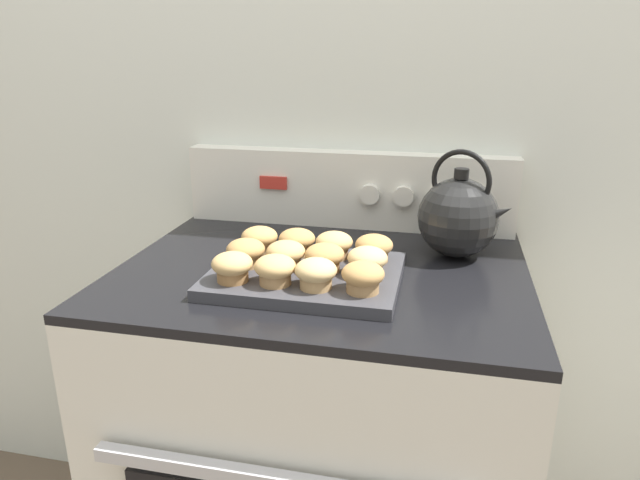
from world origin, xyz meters
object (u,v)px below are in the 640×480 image
Objects in this scene: muffin_r2_c0 at (260,239)px; tea_kettle at (459,216)px; stove_range at (322,454)px; muffin_r1_c1 at (286,254)px; muffin_r2_c3 at (374,248)px; muffin_r0_c3 at (363,277)px; muffin_r1_c2 at (325,257)px; muffin_r2_c1 at (297,241)px; muffin_r0_c2 at (316,273)px; muffin_r1_c0 at (246,252)px; muffin_r0_c1 at (275,269)px; muffin_r0_c0 at (232,266)px; muffin_r2_c2 at (334,244)px; muffin_r1_c3 at (367,261)px; muffin_pan at (306,275)px.

muffin_r2_c0 is 0.41m from tea_kettle.
stove_range is 4.03× the size of tea_kettle.
muffin_r2_c3 is at bearing 25.13° from muffin_r1_c1.
muffin_r1_c2 is at bearing 136.84° from muffin_r0_c3.
muffin_r0_c2 is at bearing -64.48° from muffin_r2_c1.
muffin_r1_c0 is 0.11m from muffin_r2_c1.
muffin_r0_c3 is 0.28m from muffin_r2_c0.
muffin_r0_c1 is 0.41m from tea_kettle.
muffin_r2_c1 is at bearing 133.52° from muffin_r1_c2.
muffin_r0_c2 is at bearing 0.77° from muffin_r0_c0.
muffin_r2_c2 is (0.02, -0.00, 0.50)m from stove_range.
muffin_r0_c0 reaches higher than stove_range.
muffin_r2_c2 is (0.15, 0.08, 0.00)m from muffin_r1_c0.
muffin_r1_c3 and muffin_r2_c0 have the same top height.
muffin_r1_c3 is 0.26m from tea_kettle.
muffin_r0_c3 is 1.00× the size of muffin_r1_c1.
muffin_r1_c1 and muffin_r1_c3 have the same top height.
stove_range is 0.61m from tea_kettle.
muffin_pan is at bearing 116.00° from muffin_r0_c2.
muffin_r0_c3 is (0.08, 0.00, 0.00)m from muffin_r0_c2.
muffin_r0_c1 is 1.00× the size of muffin_r0_c2.
muffin_r2_c0 is (-0.15, 0.07, 0.00)m from muffin_r1_c2.
muffin_r1_c1 is 0.08m from muffin_r2_c1.
muffin_r1_c3 is at bearing 92.45° from muffin_r0_c3.
stove_range is 0.47m from muffin_pan.
muffin_r0_c2 is 1.00× the size of muffin_r2_c0.
stove_range is 0.52m from muffin_r1_c0.
muffin_r1_c0 is 0.23m from muffin_r1_c3.
muffin_r2_c0 is 0.33× the size of tea_kettle.
muffin_r0_c3 reaches higher than muffin_pan.
muffin_r1_c1 is (-0.04, 0.00, 0.04)m from muffin_pan.
muffin_r0_c3 and muffin_r2_c2 have the same top height.
muffin_r0_c0 is 1.00× the size of muffin_r1_c0.
muffin_r2_c1 is at bearing 2.26° from muffin_r2_c0.
tea_kettle is (0.39, 0.20, 0.04)m from muffin_r1_c0.
muffin_pan is 4.79× the size of muffin_r2_c1.
muffin_r1_c0 and muffin_r2_c3 have the same top height.
muffin_r0_c1 is 0.10m from muffin_r1_c2.
muffin_r0_c0 is 1.00× the size of muffin_r2_c3.
muffin_pan is 4.79× the size of muffin_r0_c3.
muffin_r1_c3 is at bearing -17.97° from muffin_r2_c0.
muffin_r0_c0 is 0.08m from muffin_r1_c0.
muffin_r0_c2 is at bearing -0.99° from muffin_r0_c1.
tea_kettle is at bearing 25.50° from stove_range.
muffin_r0_c0 is at bearing -177.58° from muffin_r0_c1.
stove_range is 2.59× the size of muffin_pan.
muffin_r2_c2 is (0.04, 0.08, 0.04)m from muffin_pan.
tea_kettle is at bearing 39.65° from muffin_r1_c2.
muffin_r1_c1 is 0.37m from tea_kettle.
tea_kettle is at bearing 35.68° from muffin_r0_c0.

